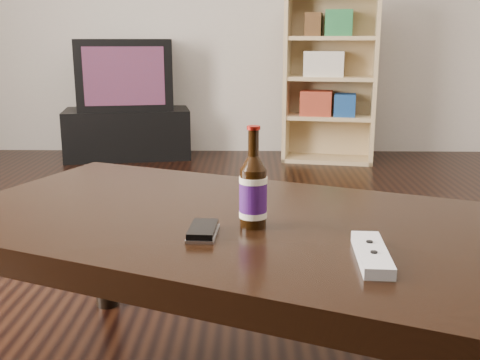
{
  "coord_description": "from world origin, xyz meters",
  "views": [
    {
      "loc": [
        0.2,
        -1.66,
        0.91
      ],
      "look_at": [
        0.17,
        -0.43,
        0.6
      ],
      "focal_mm": 42.0,
      "sensor_mm": 36.0,
      "label": 1
    }
  ],
  "objects_px": {
    "bookshelf": "(329,75)",
    "tv_stand": "(128,133)",
    "phone": "(203,231)",
    "remote": "(372,254)",
    "tv": "(125,75)",
    "coffee_table": "(214,239)",
    "beer_bottle": "(253,192)"
  },
  "relations": [
    {
      "from": "tv",
      "to": "remote",
      "type": "xyz_separation_m",
      "value": [
        1.21,
        -3.35,
        -0.15
      ]
    },
    {
      "from": "bookshelf",
      "to": "tv",
      "type": "bearing_deg",
      "value": -173.12
    },
    {
      "from": "bookshelf",
      "to": "remote",
      "type": "height_order",
      "value": "bookshelf"
    },
    {
      "from": "tv_stand",
      "to": "bookshelf",
      "type": "relative_size",
      "value": 0.76
    },
    {
      "from": "tv",
      "to": "phone",
      "type": "bearing_deg",
      "value": -85.57
    },
    {
      "from": "phone",
      "to": "tv_stand",
      "type": "bearing_deg",
      "value": 108.44
    },
    {
      "from": "tv",
      "to": "beer_bottle",
      "type": "xyz_separation_m",
      "value": [
        0.98,
        -3.16,
        -0.08
      ]
    },
    {
      "from": "tv",
      "to": "phone",
      "type": "height_order",
      "value": "tv"
    },
    {
      "from": "tv_stand",
      "to": "remote",
      "type": "bearing_deg",
      "value": -80.82
    },
    {
      "from": "bookshelf",
      "to": "phone",
      "type": "xyz_separation_m",
      "value": [
        -0.7,
        -3.13,
        -0.15
      ]
    },
    {
      "from": "tv_stand",
      "to": "tv",
      "type": "bearing_deg",
      "value": -90.0
    },
    {
      "from": "coffee_table",
      "to": "remote",
      "type": "bearing_deg",
      "value": -41.1
    },
    {
      "from": "beer_bottle",
      "to": "phone",
      "type": "distance_m",
      "value": 0.15
    },
    {
      "from": "tv",
      "to": "tv_stand",
      "type": "bearing_deg",
      "value": 90.0
    },
    {
      "from": "tv",
      "to": "beer_bottle",
      "type": "relative_size",
      "value": 3.35
    },
    {
      "from": "tv_stand",
      "to": "tv",
      "type": "xyz_separation_m",
      "value": [
        0.0,
        -0.0,
        0.46
      ]
    },
    {
      "from": "beer_bottle",
      "to": "tv_stand",
      "type": "bearing_deg",
      "value": 107.24
    },
    {
      "from": "coffee_table",
      "to": "remote",
      "type": "distance_m",
      "value": 0.44
    },
    {
      "from": "tv_stand",
      "to": "bookshelf",
      "type": "height_order",
      "value": "bookshelf"
    },
    {
      "from": "tv",
      "to": "remote",
      "type": "relative_size",
      "value": 3.75
    },
    {
      "from": "remote",
      "to": "tv",
      "type": "bearing_deg",
      "value": 113.24
    },
    {
      "from": "phone",
      "to": "bookshelf",
      "type": "bearing_deg",
      "value": 80.77
    },
    {
      "from": "bookshelf",
      "to": "beer_bottle",
      "type": "height_order",
      "value": "bookshelf"
    },
    {
      "from": "tv_stand",
      "to": "coffee_table",
      "type": "bearing_deg",
      "value": -84.62
    },
    {
      "from": "tv",
      "to": "bookshelf",
      "type": "distance_m",
      "value": 1.57
    },
    {
      "from": "tv_stand",
      "to": "bookshelf",
      "type": "bearing_deg",
      "value": -14.01
    },
    {
      "from": "tv_stand",
      "to": "phone",
      "type": "height_order",
      "value": "phone"
    },
    {
      "from": "tv",
      "to": "phone",
      "type": "xyz_separation_m",
      "value": [
        0.87,
        -3.22,
        -0.15
      ]
    },
    {
      "from": "bookshelf",
      "to": "tv_stand",
      "type": "bearing_deg",
      "value": -173.16
    },
    {
      "from": "bookshelf",
      "to": "phone",
      "type": "bearing_deg",
      "value": -92.4
    },
    {
      "from": "tv_stand",
      "to": "remote",
      "type": "distance_m",
      "value": 3.58
    },
    {
      "from": "tv_stand",
      "to": "phone",
      "type": "bearing_deg",
      "value": -85.57
    }
  ]
}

